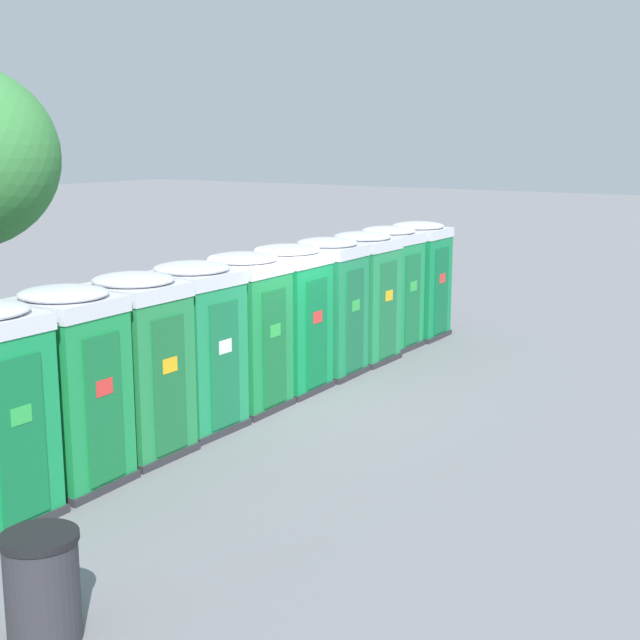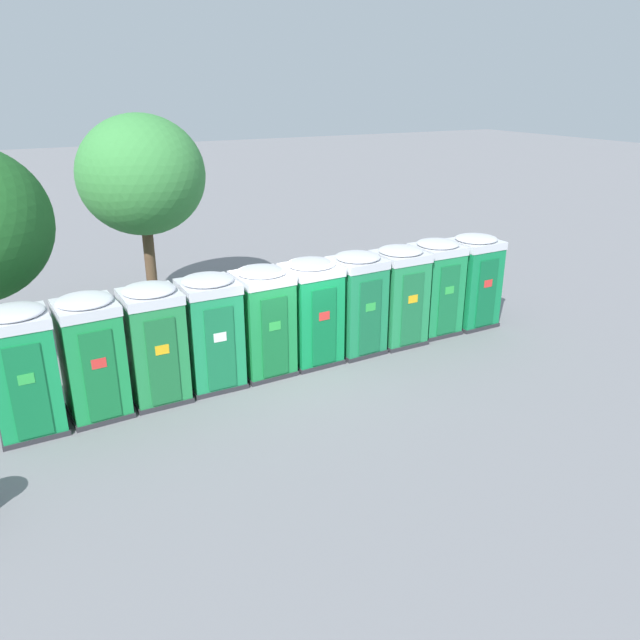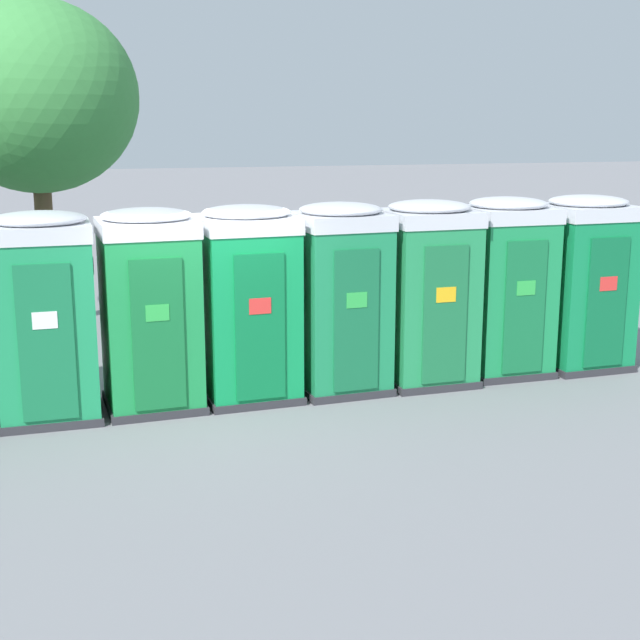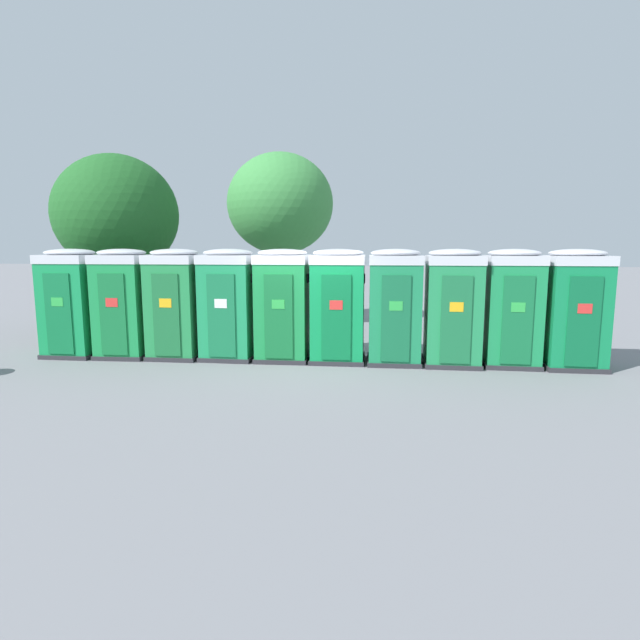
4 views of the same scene
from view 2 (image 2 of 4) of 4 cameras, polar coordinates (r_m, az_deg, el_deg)
ground_plane at (r=14.94m, az=-2.69°, el=-4.33°), size 120.00×120.00×0.00m
portapotty_0 at (r=13.06m, az=-25.49°, el=-4.16°), size 1.23×1.23×2.54m
portapotty_1 at (r=13.20m, az=-20.11°, el=-3.09°), size 1.23×1.27×2.54m
portapotty_2 at (r=13.46m, az=-14.90°, el=-2.03°), size 1.20×1.23×2.54m
portapotty_3 at (r=13.83m, az=-9.94°, el=-0.99°), size 1.21×1.21×2.54m
portapotty_4 at (r=14.27m, az=-5.21°, el=-0.05°), size 1.25×1.25×2.54m
portapotty_5 at (r=14.80m, az=-0.78°, el=0.82°), size 1.27×1.25×2.54m
portapotty_6 at (r=15.40m, az=3.38°, el=1.59°), size 1.23×1.26×2.54m
portapotty_7 at (r=16.06m, az=7.22°, el=2.29°), size 1.22×1.22×2.54m
portapotty_8 at (r=16.89m, az=10.47°, el=3.03°), size 1.18×1.21×2.54m
portapotty_9 at (r=17.65m, az=13.77°, el=3.56°), size 1.25×1.23×2.54m
street_tree_0 at (r=18.19m, az=-16.00°, el=12.56°), size 3.47×3.47×5.62m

